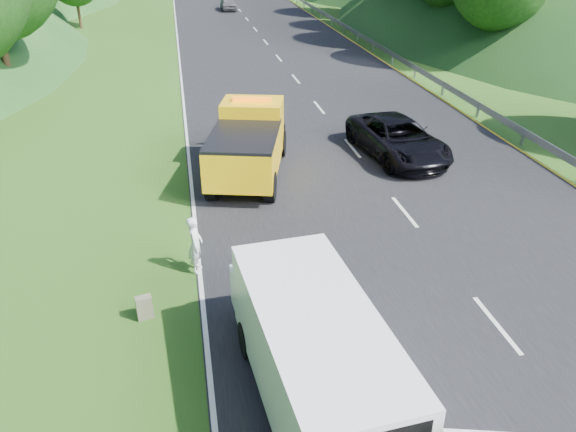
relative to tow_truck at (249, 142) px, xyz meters
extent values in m
plane|color=#38661E|center=(1.65, -8.10, -1.31)|extent=(320.00, 320.00, 0.00)
cube|color=black|center=(4.65, 31.90, -1.30)|extent=(14.00, 200.00, 0.02)
cube|color=gray|center=(11.95, 44.40, -1.31)|extent=(0.06, 140.00, 1.52)
cylinder|color=black|center=(-0.43, 2.25, -0.78)|extent=(0.64, 1.12, 1.06)
cylinder|color=black|center=(1.51, 1.72, -0.78)|extent=(0.64, 1.12, 1.06)
cylinder|color=black|center=(-1.55, -1.85, -0.78)|extent=(0.64, 1.12, 1.06)
cylinder|color=black|center=(0.40, -2.38, -0.78)|extent=(0.64, 1.12, 1.06)
cube|color=yellow|center=(0.30, 1.12, 0.23)|extent=(2.65, 2.24, 2.02)
cube|color=yellow|center=(-0.32, -1.19, -0.04)|extent=(3.20, 4.10, 1.38)
cube|color=black|center=(-0.32, -1.19, 0.70)|extent=(3.20, 4.10, 0.11)
cube|color=black|center=(0.64, 2.35, -0.36)|extent=(2.38, 1.79, 0.74)
cube|color=black|center=(0.80, 2.96, -0.57)|extent=(2.21, 0.79, 0.53)
cube|color=yellow|center=(0.73, 2.71, 0.33)|extent=(2.27, 1.36, 1.16)
cube|color=orange|center=(0.30, 1.12, 1.29)|extent=(1.50, 0.65, 0.17)
cube|color=black|center=(0.50, 1.83, 0.60)|extent=(1.97, 0.61, 0.96)
cylinder|color=black|center=(-1.33, -9.98, -0.90)|extent=(0.38, 0.85, 0.83)
cylinder|color=black|center=(0.52, -9.82, -0.90)|extent=(0.38, 0.85, 0.83)
cube|color=white|center=(-0.24, -11.76, 0.08)|extent=(2.59, 5.55, 1.92)
cube|color=white|center=(-0.49, -8.92, -0.33)|extent=(2.15, 1.11, 1.04)
cube|color=black|center=(-0.47, -9.12, 0.50)|extent=(1.94, 0.52, 0.86)
imported|color=silver|center=(-2.30, -6.34, -1.31)|extent=(0.51, 0.65, 1.65)
imported|color=tan|center=(0.06, -8.58, -1.31)|extent=(0.60, 0.61, 0.99)
cube|color=#67634D|center=(-3.65, -8.21, -1.00)|extent=(0.42, 0.29, 0.62)
imported|color=black|center=(6.16, 0.69, -1.31)|extent=(3.24, 5.82, 1.54)
imported|color=#48484C|center=(3.48, 44.37, -1.31)|extent=(1.60, 3.98, 1.36)
camera|label=1|loc=(-2.30, -19.66, 7.31)|focal=35.00mm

